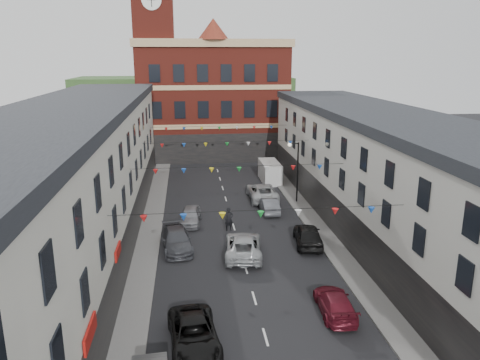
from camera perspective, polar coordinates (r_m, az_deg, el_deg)
name	(u,v)px	position (r m, az deg, el deg)	size (l,w,h in m)	color
ground	(246,269)	(32.22, 0.71, -10.76)	(160.00, 160.00, 0.00)	black
pavement_left	(145,260)	(33.93, -11.53, -9.56)	(1.80, 64.00, 0.15)	#605E5B
pavement_right	(335,251)	(35.41, 11.56, -8.49)	(1.80, 64.00, 0.15)	#605E5B
terrace_left	(62,195)	(32.05, -20.90, -1.68)	(8.40, 56.00, 10.70)	silver
terrace_right	(411,190)	(34.79, 20.15, -1.20)	(8.40, 56.00, 9.70)	beige
civic_building	(212,98)	(67.09, -3.42, 9.93)	(20.60, 13.30, 18.50)	maroon
clock_tower	(155,48)	(63.91, -10.34, 15.58)	(5.60, 5.60, 30.00)	maroon
distant_hill	(184,104)	(91.23, -6.80, 9.20)	(40.00, 14.00, 10.00)	#2E4C23
street_lamp	(295,164)	(45.14, 6.75, 1.95)	(1.10, 0.36, 6.00)	black
car_left_c	(194,334)	(24.33, -5.65, -18.19)	(2.34, 5.07, 1.41)	black
car_left_d	(176,240)	(35.27, -7.76, -7.24)	(2.07, 5.10, 1.48)	#3F4147
car_left_e	(190,216)	(40.25, -6.06, -4.36)	(1.71, 4.24, 1.44)	gray
car_right_c	(335,303)	(27.42, 11.52, -14.48)	(1.79, 4.40, 1.28)	maroon
car_right_d	(308,235)	(36.00, 8.29, -6.66)	(1.92, 4.77, 1.63)	black
car_right_e	(269,205)	(43.02, 3.55, -3.07)	(1.46, 4.18, 1.38)	#56595F
car_right_f	(262,192)	(46.75, 2.70, -1.43)	(2.68, 5.81, 1.62)	#AFB2B4
moving_car	(243,246)	(33.86, 0.40, -8.00)	(2.55, 5.54, 1.54)	#ABAEB2
white_van	(270,172)	(53.44, 3.67, 1.01)	(1.96, 5.09, 2.25)	beige
pedestrian	(229,219)	(38.48, -1.35, -4.80)	(0.71, 0.47, 1.95)	black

